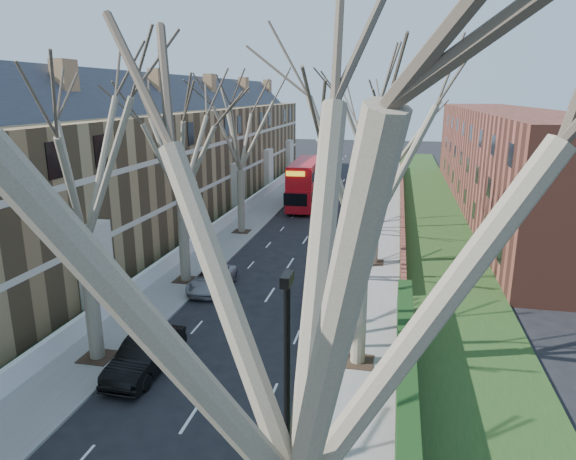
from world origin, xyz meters
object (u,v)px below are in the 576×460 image
Objects in this scene: lamp_post at (287,440)px; double_decker_bus at (306,184)px; car_right_near at (328,291)px; car_left_mid at (145,355)px.

lamp_post reaches higher than double_decker_bus.
double_decker_bus is 25.84m from car_right_near.
lamp_post is 1.84× the size of car_right_near.
double_decker_bus is (-7.28, 43.34, -2.28)m from lamp_post.
lamp_post is 44.01m from double_decker_bus.
lamp_post reaches higher than car_right_near.
lamp_post is 12.71m from car_left_mid.
lamp_post is 18.69m from car_right_near.
car_right_near is at bearing 55.76° from car_left_mid.
double_decker_bus is 2.55× the size of car_right_near.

